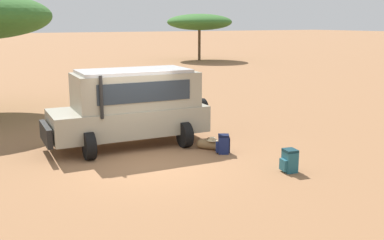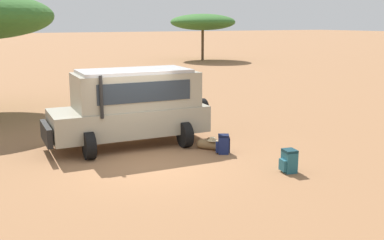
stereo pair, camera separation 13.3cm
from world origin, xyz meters
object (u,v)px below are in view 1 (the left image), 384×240
safari_vehicle (132,105)px  backpack_beside_front_wheel (223,144)px  duffel_bag_low_black_case (209,145)px  backpack_cluster_center (289,161)px  acacia_tree_centre_back (199,22)px

safari_vehicle → backpack_beside_front_wheel: size_ratio=9.24×
duffel_bag_low_black_case → safari_vehicle: bearing=138.8°
safari_vehicle → backpack_cluster_center: safari_vehicle is taller
duffel_bag_low_black_case → acacia_tree_centre_back: bearing=60.8°
safari_vehicle → acacia_tree_centre_back: (18.15, 27.44, 2.58)m
backpack_beside_front_wheel → duffel_bag_low_black_case: size_ratio=0.78×
backpack_beside_front_wheel → duffel_bag_low_black_case: bearing=103.3°
backpack_beside_front_wheel → acacia_tree_centre_back: size_ratio=0.08×
safari_vehicle → backpack_beside_front_wheel: 3.19m
backpack_beside_front_wheel → backpack_cluster_center: bearing=-74.9°
backpack_cluster_center → duffel_bag_low_black_case: (-0.75, 2.86, -0.15)m
duffel_bag_low_black_case → acacia_tree_centre_back: size_ratio=0.11×
acacia_tree_centre_back → backpack_beside_front_wheel: bearing=-118.5°
safari_vehicle → acacia_tree_centre_back: size_ratio=0.78×
backpack_beside_front_wheel → duffel_bag_low_black_case: backpack_beside_front_wheel is taller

